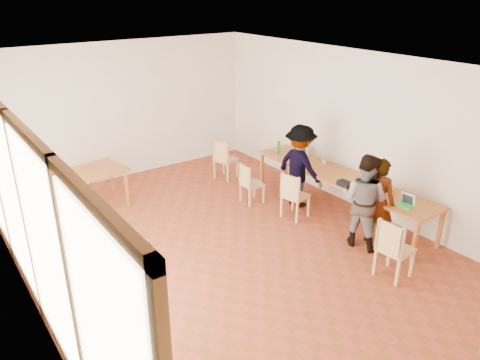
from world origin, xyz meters
name	(u,v)px	position (x,y,z in m)	size (l,w,h in m)	color
ground	(226,247)	(0.00, 0.00, 0.00)	(8.00, 8.00, 0.00)	#A73F28
wall_back	(124,111)	(0.00, 4.00, 1.50)	(6.00, 0.10, 3.00)	white
wall_front	(469,290)	(0.00, -4.00, 1.50)	(6.00, 0.10, 3.00)	white
wall_right	(356,131)	(3.00, 0.00, 1.50)	(0.10, 8.00, 3.00)	white
window_wall	(24,214)	(-2.96, 0.00, 1.50)	(0.10, 8.00, 3.00)	white
ceiling	(224,64)	(0.00, 0.00, 3.02)	(6.00, 8.00, 0.04)	white
communal_table	(340,178)	(2.50, -0.15, 0.70)	(0.80, 4.00, 0.75)	#B46828
side_table	(99,172)	(-1.08, 2.86, 0.67)	(0.90, 0.90, 0.75)	#B46828
chair_near	(393,244)	(1.47, -2.16, 0.59)	(0.48, 0.48, 0.51)	tan
chair_mid	(293,191)	(1.59, 0.15, 0.55)	(0.50, 0.50, 0.48)	tan
chair_far	(248,180)	(1.32, 1.15, 0.51)	(0.40, 0.40, 0.44)	tan
chair_empty	(223,156)	(1.61, 2.49, 0.56)	(0.55, 0.55, 0.49)	tan
chair_spare	(86,235)	(-2.03, 0.88, 0.49)	(0.52, 0.52, 0.42)	tan
person_near	(378,202)	(2.13, -1.34, 0.76)	(0.56, 0.37, 1.53)	gray
person_mid	(364,201)	(1.90, -1.23, 0.81)	(0.78, 0.61, 1.61)	gray
person_far	(300,166)	(2.09, 0.52, 0.82)	(1.06, 0.61, 1.64)	gray
laptop_near	(406,202)	(2.41, -1.67, 0.81)	(0.24, 0.27, 0.21)	green
laptop_mid	(377,191)	(2.40, -1.08, 0.80)	(0.24, 0.26, 0.19)	green
laptop_far	(302,153)	(2.68, 1.10, 0.81)	(0.28, 0.31, 0.22)	green
yellow_mug	(391,194)	(2.52, -1.29, 0.79)	(0.11, 0.11, 0.09)	gold
green_bottle	(279,148)	(2.33, 1.45, 0.89)	(0.07, 0.07, 0.28)	#1F8321
clear_glass	(322,158)	(2.84, 0.66, 0.80)	(0.07, 0.07, 0.09)	silver
condiment_cup	(324,162)	(2.71, 0.49, 0.78)	(0.08, 0.08, 0.06)	white
pink_phone	(278,156)	(2.21, 1.33, 0.76)	(0.05, 0.10, 0.01)	#E73865
black_pouch	(345,184)	(2.19, -0.55, 0.80)	(0.16, 0.26, 0.09)	black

